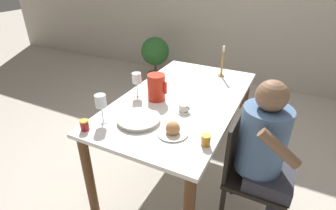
# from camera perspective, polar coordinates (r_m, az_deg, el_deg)

# --- Properties ---
(ground_plane) EXTENTS (20.00, 20.00, 0.00)m
(ground_plane) POSITION_cam_1_polar(r_m,az_deg,el_deg) (2.60, 2.46, -13.68)
(ground_plane) COLOR beige
(dining_table) EXTENTS (0.91, 1.62, 0.77)m
(dining_table) POSITION_cam_1_polar(r_m,az_deg,el_deg) (2.21, 2.81, -0.94)
(dining_table) COLOR white
(dining_table) RESTS_ON ground_plane
(chair_person_side) EXTENTS (0.42, 0.42, 0.86)m
(chair_person_side) POSITION_cam_1_polar(r_m,az_deg,el_deg) (1.99, 17.11, -13.31)
(chair_person_side) COLOR black
(chair_person_side) RESTS_ON ground_plane
(person_seated) EXTENTS (0.39, 0.41, 1.16)m
(person_seated) POSITION_cam_1_polar(r_m,az_deg,el_deg) (1.82, 20.55, -9.18)
(person_seated) COLOR #33333D
(person_seated) RESTS_ON ground_plane
(red_pitcher) EXTENTS (0.17, 0.14, 0.21)m
(red_pitcher) POSITION_cam_1_polar(r_m,az_deg,el_deg) (2.09, -2.56, 3.91)
(red_pitcher) COLOR red
(red_pitcher) RESTS_ON dining_table
(wine_glass_water) EXTENTS (0.08, 0.08, 0.20)m
(wine_glass_water) POSITION_cam_1_polar(r_m,az_deg,el_deg) (2.14, -6.85, 5.62)
(wine_glass_water) COLOR white
(wine_glass_water) RESTS_ON dining_table
(wine_glass_juice) EXTENTS (0.08, 0.08, 0.21)m
(wine_glass_juice) POSITION_cam_1_polar(r_m,az_deg,el_deg) (1.82, -14.42, 0.55)
(wine_glass_juice) COLOR white
(wine_glass_juice) RESTS_ON dining_table
(teacup_near_person) EXTENTS (0.12, 0.12, 0.06)m
(teacup_near_person) POSITION_cam_1_polar(r_m,az_deg,el_deg) (1.95, 3.40, -0.76)
(teacup_near_person) COLOR silver
(teacup_near_person) RESTS_ON dining_table
(serving_tray) EXTENTS (0.30, 0.30, 0.03)m
(serving_tray) POSITION_cam_1_polar(r_m,az_deg,el_deg) (1.84, -6.38, -3.12)
(serving_tray) COLOR #B7B2A8
(serving_tray) RESTS_ON dining_table
(bread_plate) EXTENTS (0.20, 0.20, 0.10)m
(bread_plate) POSITION_cam_1_polar(r_m,az_deg,el_deg) (1.70, 1.05, -5.46)
(bread_plate) COLOR silver
(bread_plate) RESTS_ON dining_table
(jam_jar_amber) EXTENTS (0.06, 0.06, 0.07)m
(jam_jar_amber) POSITION_cam_1_polar(r_m,az_deg,el_deg) (1.82, -17.72, -4.10)
(jam_jar_amber) COLOR #A81E1E
(jam_jar_amber) RESTS_ON dining_table
(jam_jar_red) EXTENTS (0.06, 0.06, 0.07)m
(jam_jar_red) POSITION_cam_1_polar(r_m,az_deg,el_deg) (1.61, 8.24, -7.46)
(jam_jar_red) COLOR #C67A1E
(jam_jar_red) RESTS_ON dining_table
(candlestick_tall) EXTENTS (0.06, 0.06, 0.30)m
(candlestick_tall) POSITION_cam_1_polar(r_m,az_deg,el_deg) (2.59, 11.71, 8.53)
(candlestick_tall) COLOR olive
(candlestick_tall) RESTS_ON dining_table
(potted_plant) EXTENTS (0.44, 0.44, 0.73)m
(potted_plant) POSITION_cam_1_polar(r_m,az_deg,el_deg) (4.25, -2.82, 11.04)
(potted_plant) COLOR #4C4742
(potted_plant) RESTS_ON ground_plane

